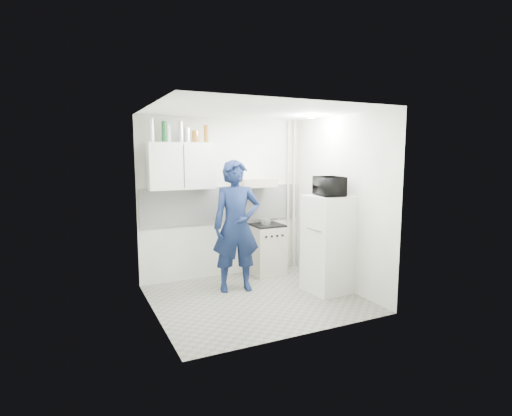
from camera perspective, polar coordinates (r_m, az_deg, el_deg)
name	(u,v)px	position (r m, az deg, el deg)	size (l,w,h in m)	color
floor	(256,299)	(5.78, 0.03, -12.82)	(2.80, 2.80, 0.00)	gray
ceiling	(256,111)	(5.44, 0.03, 13.74)	(2.80, 2.80, 0.00)	white
wall_back	(224,198)	(6.60, -4.64, 1.37)	(2.80, 2.80, 0.00)	white
wall_left	(153,214)	(5.03, -14.53, -0.87)	(2.60, 2.60, 0.00)	white
wall_right	(339,202)	(6.19, 11.81, 0.80)	(2.60, 2.60, 0.00)	white
person	(236,226)	(5.90, -2.82, -2.60)	(0.71, 0.47, 1.95)	#101C3D
stove	(267,250)	(6.81, 1.59, -6.00)	(0.52, 0.52, 0.83)	#BEB69E
fridge	(328,244)	(5.99, 10.27, -5.08)	(0.59, 0.59, 1.43)	silver
stove_top	(267,225)	(6.72, 1.60, -2.45)	(0.50, 0.50, 0.03)	black
saucepan	(265,221)	(6.71, 1.37, -1.93)	(0.16, 0.16, 0.09)	silver
microwave	(330,186)	(5.86, 10.47, 3.08)	(0.34, 0.50, 0.28)	black
bottle_a	(152,130)	(6.08, -14.70, 10.69)	(0.08, 0.08, 0.34)	silver
bottle_b	(164,132)	(6.12, -12.97, 10.57)	(0.08, 0.08, 0.31)	#144C1E
bottle_c	(168,133)	(6.13, -12.41, 10.38)	(0.06, 0.06, 0.26)	#B2B7BC
bottle_d	(181,132)	(6.18, -10.68, 10.63)	(0.07, 0.07, 0.31)	silver
canister_a	(187,135)	(6.20, -9.79, 10.20)	(0.09, 0.09, 0.22)	silver
canister_b	(195,137)	(6.24, -8.66, 10.06)	(0.10, 0.10, 0.18)	brown
bottle_e	(206,134)	(6.29, -7.14, 10.45)	(0.07, 0.07, 0.27)	brown
upper_cabinet	(181,166)	(6.17, -10.67, 5.93)	(1.00, 0.35, 0.70)	silver
range_hood	(255,182)	(6.52, -0.18, 3.70)	(0.60, 0.50, 0.14)	#BEB69E
backsplash	(224,205)	(6.60, -4.59, 0.49)	(2.74, 0.03, 0.60)	white
pipe_a	(294,195)	(7.10, 5.45, 1.80)	(0.05, 0.05, 2.60)	#BEB69E
pipe_b	(288,196)	(7.04, 4.61, 1.76)	(0.04, 0.04, 2.60)	#BEB69E
ceiling_spot_fixture	(311,117)	(6.10, 7.92, 12.74)	(0.10, 0.10, 0.02)	white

